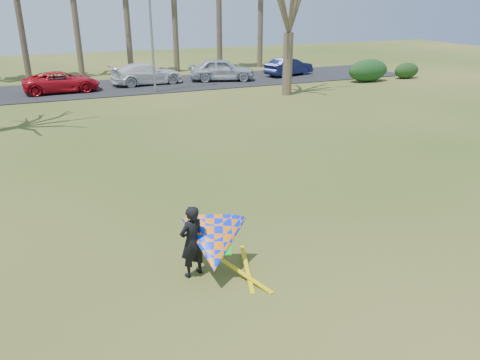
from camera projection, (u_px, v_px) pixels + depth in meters
name	position (u px, v px, depth m)	size (l,w,h in m)	color
ground	(269.00, 244.00, 12.33)	(100.00, 100.00, 0.00)	#21480F
parking_strip	(119.00, 87.00, 33.84)	(46.00, 7.00, 0.06)	black
streetlight	(153.00, 24.00, 30.41)	(2.28, 0.18, 8.00)	gray
hedge_near	(368.00, 70.00, 35.95)	(3.40, 1.54, 1.70)	#143916
hedge_far	(407.00, 71.00, 37.50)	(2.25, 1.06, 1.25)	#163413
car_2	(62.00, 82.00, 31.69)	(2.30, 4.98, 1.39)	red
car_3	(147.00, 74.00, 34.60)	(2.14, 5.26, 1.53)	silver
car_4	(222.00, 70.00, 36.08)	(1.99, 4.94, 1.68)	#A9B1B7
car_5	(289.00, 67.00, 38.56)	(1.50, 4.30, 1.42)	#181E49
kite_flyer	(212.00, 244.00, 10.62)	(2.13, 2.39, 2.02)	black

